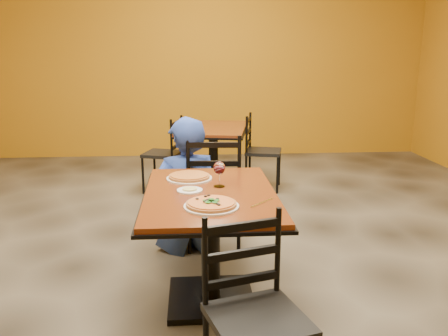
{
  "coord_description": "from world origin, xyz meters",
  "views": [
    {
      "loc": [
        -0.11,
        -3.25,
        1.59
      ],
      "look_at": [
        0.1,
        -0.3,
        0.85
      ],
      "focal_mm": 37.29,
      "sensor_mm": 36.0,
      "label": 1
    }
  ],
  "objects": [
    {
      "name": "chair_second_right",
      "position": [
        0.74,
        2.06,
        0.44
      ],
      "size": [
        0.49,
        0.49,
        0.89
      ],
      "primitive_type": null,
      "rotation": [
        0.0,
        0.0,
        1.33
      ],
      "color": "black",
      "rests_on": "floor"
    },
    {
      "name": "wine_glass",
      "position": [
        0.06,
        -0.39,
        0.84
      ],
      "size": [
        0.08,
        0.08,
        0.18
      ],
      "primitive_type": null,
      "color": "white",
      "rests_on": "table_main"
    },
    {
      "name": "pizza_main",
      "position": [
        -0.01,
        -0.79,
        0.77
      ],
      "size": [
        0.28,
        0.28,
        0.02
      ],
      "primitive_type": "cylinder",
      "color": "#93350A",
      "rests_on": "plate_main"
    },
    {
      "name": "side_plate",
      "position": [
        -0.13,
        -0.48,
        0.76
      ],
      "size": [
        0.16,
        0.16,
        0.01
      ],
      "primitive_type": "cylinder",
      "color": "white",
      "rests_on": "table_main"
    },
    {
      "name": "dip",
      "position": [
        -0.13,
        -0.48,
        0.76
      ],
      "size": [
        0.09,
        0.09,
        0.01
      ],
      "primitive_type": "cylinder",
      "color": "tan",
      "rests_on": "side_plate"
    },
    {
      "name": "table_main",
      "position": [
        0.0,
        -0.5,
        0.56
      ],
      "size": [
        0.83,
        1.23,
        0.75
      ],
      "color": "maroon",
      "rests_on": "floor"
    },
    {
      "name": "wall_back",
      "position": [
        0.0,
        4.0,
        1.5
      ],
      "size": [
        7.0,
        0.01,
        3.0
      ],
      "primitive_type": "cube",
      "color": "#A76E12",
      "rests_on": "ground"
    },
    {
      "name": "pizza_far",
      "position": [
        -0.13,
        -0.19,
        0.77
      ],
      "size": [
        0.28,
        0.28,
        0.02
      ],
      "primitive_type": "cylinder",
      "color": "#B77D23",
      "rests_on": "plate_far"
    },
    {
      "name": "table_second",
      "position": [
        0.15,
        2.06,
        0.55
      ],
      "size": [
        0.95,
        1.24,
        0.75
      ],
      "rotation": [
        0.0,
        0.0,
        -0.18
      ],
      "color": "maroon",
      "rests_on": "floor"
    },
    {
      "name": "chair_main_far",
      "position": [
        0.07,
        0.44,
        0.49
      ],
      "size": [
        0.47,
        0.47,
        0.97
      ],
      "primitive_type": null,
      "rotation": [
        0.0,
        0.0,
        3.08
      ],
      "color": "black",
      "rests_on": "floor"
    },
    {
      "name": "plate_far",
      "position": [
        -0.13,
        -0.19,
        0.76
      ],
      "size": [
        0.31,
        0.31,
        0.01
      ],
      "primitive_type": "cylinder",
      "color": "white",
      "rests_on": "table_main"
    },
    {
      "name": "knife",
      "position": [
        0.29,
        -0.74,
        0.75
      ],
      "size": [
        0.16,
        0.16,
        0.0
      ],
      "primitive_type": "cube",
      "rotation": [
        0.0,
        0.0,
        -0.77
      ],
      "color": "silver",
      "rests_on": "table_main"
    },
    {
      "name": "fork",
      "position": [
        -0.12,
        -0.77,
        0.75
      ],
      "size": [
        0.04,
        0.19,
        0.0
      ],
      "primitive_type": "cube",
      "rotation": [
        0.0,
        0.0,
        0.14
      ],
      "color": "silver",
      "rests_on": "table_main"
    },
    {
      "name": "floor",
      "position": [
        0.0,
        0.0,
        0.0
      ],
      "size": [
        7.0,
        8.0,
        0.01
      ],
      "primitive_type": "cube",
      "color": "black",
      "rests_on": "ground"
    },
    {
      "name": "chair_second_left",
      "position": [
        -0.45,
        2.06,
        0.44
      ],
      "size": [
        0.5,
        0.5,
        0.88
      ],
      "primitive_type": null,
      "rotation": [
        0.0,
        0.0,
        -1.88
      ],
      "color": "black",
      "rests_on": "floor"
    },
    {
      "name": "chair_main_near",
      "position": [
        0.17,
        -1.46,
        0.44
      ],
      "size": [
        0.5,
        0.5,
        0.89
      ],
      "primitive_type": null,
      "rotation": [
        0.0,
        0.0,
        0.29
      ],
      "color": "black",
      "rests_on": "floor"
    },
    {
      "name": "diner",
      "position": [
        -0.16,
        0.38,
        0.55
      ],
      "size": [
        0.63,
        0.48,
        1.1
      ],
      "primitive_type": "imported",
      "rotation": [
        0.0,
        0.0,
        3.35
      ],
      "color": "navy",
      "rests_on": "floor"
    },
    {
      "name": "plate_main",
      "position": [
        -0.01,
        -0.79,
        0.76
      ],
      "size": [
        0.31,
        0.31,
        0.01
      ],
      "primitive_type": "cylinder",
      "color": "white",
      "rests_on": "table_main"
    }
  ]
}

